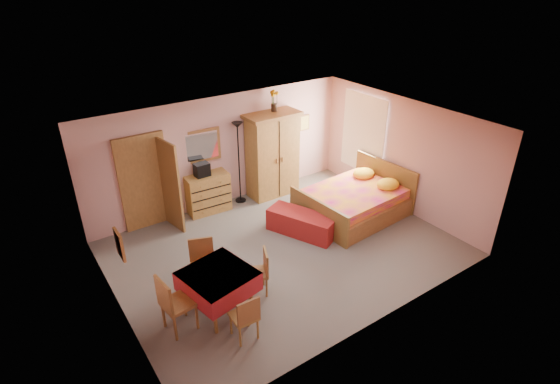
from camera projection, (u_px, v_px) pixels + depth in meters
floor at (284, 249)px, 8.87m from camera, size 6.50×6.50×0.00m
ceiling at (285, 127)px, 7.67m from camera, size 6.50×6.50×0.00m
wall_back at (223, 151)px, 10.09m from camera, size 6.50×0.10×2.60m
wall_front at (382, 257)px, 6.45m from camera, size 6.50×0.10×2.60m
wall_left at (110, 249)px, 6.64m from camera, size 0.10×5.00×2.60m
wall_right at (402, 155)px, 9.91m from camera, size 0.10×5.00×2.60m
doorway at (144, 183)px, 9.24m from camera, size 1.06×0.12×2.15m
window at (363, 134)px, 10.69m from camera, size 0.08×1.40×1.95m
picture_left at (119, 245)px, 6.03m from camera, size 0.04×0.32×0.42m
picture_back at (304, 123)px, 11.14m from camera, size 0.30×0.04×0.40m
chest_of_drawers at (208, 193)px, 10.05m from camera, size 1.00×0.54×0.92m
wall_mirror at (200, 146)px, 9.70m from camera, size 0.96×0.13×0.76m
stereo at (202, 170)px, 9.72m from camera, size 0.33×0.25×0.30m
floor_lamp at (239, 163)px, 10.22m from camera, size 0.33×0.33×2.00m
wardrobe at (273, 155)px, 10.56m from camera, size 1.34×0.70×2.08m
sunflower_vase at (274, 101)px, 10.09m from camera, size 0.21×0.21×0.50m
bed at (353, 195)px, 9.84m from camera, size 2.38×1.93×1.05m
bench at (302, 223)px, 9.29m from camera, size 1.09×1.56×0.49m
dining_table at (219, 291)px, 7.15m from camera, size 1.20×1.20×0.76m
chair_south at (244, 316)px, 6.61m from camera, size 0.39×0.39×0.83m
chair_north at (203, 267)px, 7.59m from camera, size 0.55×0.55×0.94m
chair_west at (178, 302)px, 6.72m from camera, size 0.51×0.51×1.03m
chair_east at (256, 273)px, 7.52m from camera, size 0.50×0.50×0.84m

